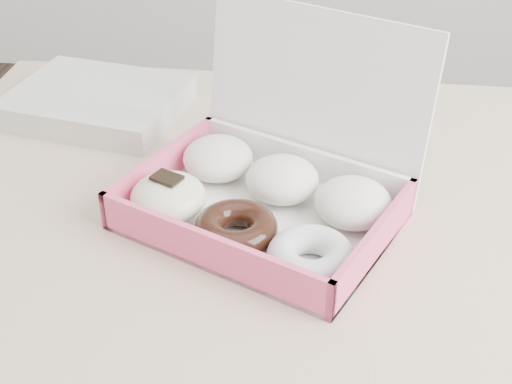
# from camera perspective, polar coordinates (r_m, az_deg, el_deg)

# --- Properties ---
(table) EXTENTS (1.20, 0.80, 0.75)m
(table) POSITION_cam_1_polar(r_m,az_deg,el_deg) (0.86, 9.83, -7.30)
(table) COLOR tan
(table) RESTS_ON ground
(donut_box) EXTENTS (0.36, 0.34, 0.21)m
(donut_box) POSITION_cam_1_polar(r_m,az_deg,el_deg) (0.81, 0.79, 0.22)
(donut_box) COLOR white
(donut_box) RESTS_ON table
(newspapers) EXTENTS (0.26, 0.23, 0.04)m
(newspapers) POSITION_cam_1_polar(r_m,az_deg,el_deg) (1.06, -12.58, 7.04)
(newspapers) COLOR silver
(newspapers) RESTS_ON table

